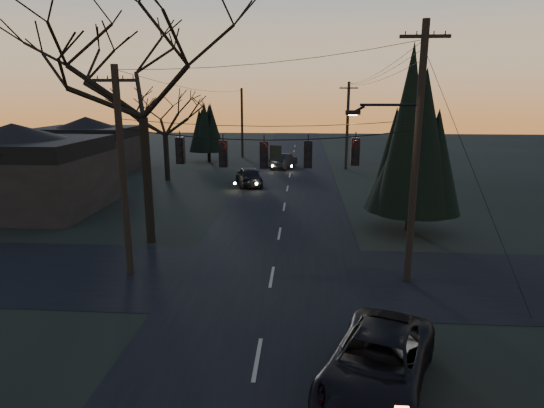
# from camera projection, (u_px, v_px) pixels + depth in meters

# --- Properties ---
(main_road) EXTENTS (8.00, 120.00, 0.02)m
(main_road) POSITION_uv_depth(u_px,v_px,m) (283.00, 214.00, 28.51)
(main_road) COLOR black
(main_road) RESTS_ON ground
(cross_road) EXTENTS (60.00, 7.00, 0.02)m
(cross_road) POSITION_uv_depth(u_px,v_px,m) (272.00, 277.00, 18.82)
(cross_road) COLOR black
(cross_road) RESTS_ON ground
(utility_pole_right) EXTENTS (5.00, 0.30, 10.00)m
(utility_pole_right) POSITION_uv_depth(u_px,v_px,m) (407.00, 281.00, 18.45)
(utility_pole_right) COLOR black
(utility_pole_right) RESTS_ON ground
(utility_pole_left) EXTENTS (1.80, 0.30, 8.50)m
(utility_pole_left) POSITION_uv_depth(u_px,v_px,m) (131.00, 273.00, 19.22)
(utility_pole_left) COLOR black
(utility_pole_left) RESTS_ON ground
(utility_pole_far_r) EXTENTS (1.80, 0.30, 8.50)m
(utility_pole_far_r) POSITION_uv_depth(u_px,v_px,m) (346.00, 169.00, 45.59)
(utility_pole_far_r) COLOR black
(utility_pole_far_r) RESTS_ON ground
(utility_pole_far_l) EXTENTS (0.30, 0.30, 8.00)m
(utility_pole_far_l) POSITION_uv_depth(u_px,v_px,m) (243.00, 157.00, 54.11)
(utility_pole_far_l) COLOR black
(utility_pole_far_l) RESTS_ON ground
(span_signal_assembly) EXTENTS (11.50, 0.44, 1.68)m
(span_signal_assembly) POSITION_uv_depth(u_px,v_px,m) (266.00, 153.00, 17.61)
(span_signal_assembly) COLOR black
(span_signal_assembly) RESTS_ON ground
(bare_tree_left) EXTENTS (10.23, 10.23, 12.57)m
(bare_tree_left) POSITION_uv_depth(u_px,v_px,m) (140.00, 63.00, 21.17)
(bare_tree_left) COLOR black
(bare_tree_left) RESTS_ON ground
(evergreen_right) EXTENTS (4.07, 4.07, 8.62)m
(evergreen_right) POSITION_uv_depth(u_px,v_px,m) (414.00, 142.00, 24.13)
(evergreen_right) COLOR black
(evergreen_right) RESTS_ON ground
(bare_tree_dist) EXTENTS (6.37, 6.37, 7.86)m
(bare_tree_dist) POSITION_uv_depth(u_px,v_px,m) (164.00, 117.00, 38.55)
(bare_tree_dist) COLOR black
(bare_tree_dist) RESTS_ON ground
(evergreen_dist) EXTENTS (3.33, 3.33, 5.84)m
(evergreen_dist) POSITION_uv_depth(u_px,v_px,m) (208.00, 130.00, 49.73)
(evergreen_dist) COLOR black
(evergreen_dist) RESTS_ON ground
(house_left_near) EXTENTS (10.00, 8.00, 5.60)m
(house_left_near) POSITION_uv_depth(u_px,v_px,m) (17.00, 168.00, 28.99)
(house_left_near) COLOR black
(house_left_near) RESTS_ON ground
(house_left_far) EXTENTS (9.00, 7.00, 5.20)m
(house_left_far) POSITION_uv_depth(u_px,v_px,m) (88.00, 143.00, 44.74)
(house_left_far) COLOR black
(house_left_far) RESTS_ON ground
(suv_near) EXTENTS (4.06, 5.65, 1.43)m
(suv_near) POSITION_uv_depth(u_px,v_px,m) (377.00, 363.00, 11.59)
(suv_near) COLOR black
(suv_near) RESTS_ON ground
(sedan_oncoming_a) EXTENTS (2.93, 4.92, 1.57)m
(sedan_oncoming_a) POSITION_uv_depth(u_px,v_px,m) (249.00, 176.00, 37.34)
(sedan_oncoming_a) COLOR black
(sedan_oncoming_a) RESTS_ON ground
(sedan_oncoming_b) EXTENTS (2.88, 4.85, 1.51)m
(sedan_oncoming_b) POSITION_uv_depth(u_px,v_px,m) (283.00, 161.00, 45.98)
(sedan_oncoming_b) COLOR black
(sedan_oncoming_b) RESTS_ON ground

